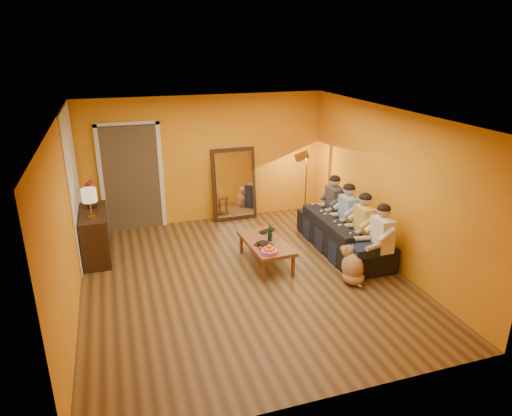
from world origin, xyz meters
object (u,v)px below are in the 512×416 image
object	(u,v)px
person_far_right	(334,206)
mirror_frame	(234,184)
vase	(92,202)
floor_lamp	(306,187)
person_far_left	(382,240)
sofa	(343,234)
person_mid_left	(364,227)
person_mid_right	(348,216)
laptop	(269,232)
tumbler	(270,235)
dog	(353,264)
coffee_table	(266,253)
sideboard	(95,235)
wine_bottle	(270,234)
table_lamp	(90,204)

from	to	relation	value
person_far_right	mirror_frame	bearing A→B (deg)	136.72
vase	floor_lamp	bearing A→B (deg)	4.37
person_far_left	person_far_right	distance (m)	1.65
sofa	person_mid_left	bearing A→B (deg)	-163.89
person_mid_right	laptop	xyz separation A→B (m)	(-1.46, 0.16, -0.18)
person_mid_left	person_mid_right	xyz separation A→B (m)	(0.00, 0.55, 0.00)
person_mid_right	tumbler	xyz separation A→B (m)	(-1.52, -0.07, -0.14)
dog	coffee_table	bearing A→B (deg)	113.82
person_far_left	person_far_right	xyz separation A→B (m)	(0.00, 1.65, 0.00)
sideboard	coffee_table	bearing A→B (deg)	-22.83
person_mid_right	wine_bottle	bearing A→B (deg)	-171.32
floor_lamp	person_mid_left	world-z (taller)	floor_lamp
dog	person_mid_left	bearing A→B (deg)	25.76
mirror_frame	vase	xyz separation A→B (m)	(-2.79, -0.83, 0.19)
tumbler	vase	bearing A→B (deg)	155.83
dog	laptop	bearing A→B (deg)	100.32
table_lamp	dog	world-z (taller)	table_lamp
sofa	laptop	xyz separation A→B (m)	(-1.33, 0.26, 0.11)
floor_lamp	tumbler	bearing A→B (deg)	-116.69
floor_lamp	tumbler	xyz separation A→B (m)	(-1.35, -1.60, -0.25)
coffee_table	person_far_right	world-z (taller)	person_far_right
dog	person_far_right	distance (m)	1.85
person_far_left	person_mid_right	xyz separation A→B (m)	(0.00, 1.10, 0.00)
person_far_right	wine_bottle	size ratio (longest dim) A/B	3.94
floor_lamp	person_far_left	xyz separation A→B (m)	(0.16, -2.63, -0.11)
sideboard	laptop	size ratio (longest dim) A/B	3.64
person_mid_left	person_far_left	bearing A→B (deg)	-90.00
tumbler	vase	size ratio (longest dim) A/B	0.48
sofa	wine_bottle	distance (m)	1.49
table_lamp	person_far_right	distance (m)	4.40
dog	laptop	distance (m)	1.63
dog	wine_bottle	world-z (taller)	wine_bottle
floor_lamp	tumbler	size ratio (longest dim) A/B	14.42
coffee_table	person_mid_left	xyz separation A→B (m)	(1.64, -0.36, 0.40)
dog	person_far_left	world-z (taller)	person_far_left
person_mid_right	coffee_table	bearing A→B (deg)	-173.30
table_lamp	coffee_table	world-z (taller)	table_lamp
sofa	person_mid_left	xyz separation A→B (m)	(0.13, -0.45, 0.28)
sideboard	person_far_left	bearing A→B (deg)	-25.22
sideboard	tumbler	world-z (taller)	sideboard
coffee_table	person_mid_right	xyz separation A→B (m)	(1.64, 0.19, 0.40)
mirror_frame	sideboard	xyz separation A→B (m)	(-2.79, -1.08, -0.34)
dog	vase	size ratio (longest dim) A/B	2.93
sideboard	laptop	xyz separation A→B (m)	(2.91, -0.80, 0.01)
person_far_left	vase	size ratio (longest dim) A/B	5.84
table_lamp	coffee_table	xyz separation A→B (m)	(2.73, -0.85, -0.90)
dog	person_far_left	distance (m)	0.63
table_lamp	wine_bottle	world-z (taller)	table_lamp
floor_lamp	vase	world-z (taller)	floor_lamp
sofa	vase	world-z (taller)	vase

